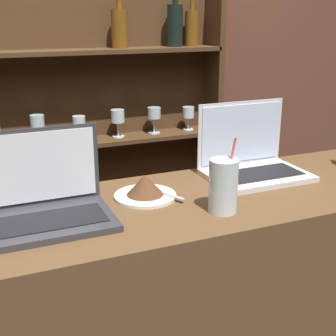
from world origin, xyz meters
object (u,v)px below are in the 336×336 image
at_px(laptop_far, 251,160).
at_px(cake_plate, 145,188).
at_px(laptop_near, 49,201).
at_px(water_glass, 223,186).

distance_m(laptop_far, cake_plate, 0.43).
bearing_deg(laptop_far, laptop_near, -171.47).
bearing_deg(cake_plate, laptop_near, -171.44).
height_order(laptop_near, cake_plate, laptop_near).
bearing_deg(water_glass, cake_plate, 132.03).
bearing_deg(laptop_near, water_glass, -16.83).
distance_m(cake_plate, water_glass, 0.26).
distance_m(laptop_near, water_glass, 0.49).
xyz_separation_m(laptop_far, cake_plate, (-0.42, -0.06, -0.02)).
height_order(laptop_far, cake_plate, laptop_far).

